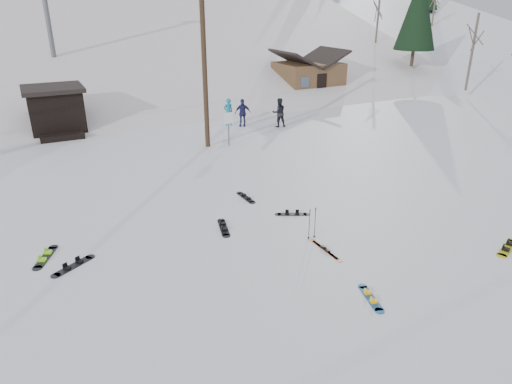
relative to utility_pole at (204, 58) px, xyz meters
name	(u,v)px	position (x,y,z in m)	size (l,w,h in m)	color
ground	(324,286)	(-2.00, -14.00, -4.68)	(200.00, 200.00, 0.00)	silver
ski_slope	(88,154)	(-2.00, 41.00, -16.68)	(60.00, 75.00, 45.00)	silver
ridge_right	(336,124)	(36.00, 36.00, -15.68)	(34.00, 85.00, 36.00)	silver
treeline_right	(365,60)	(34.00, 28.00, -4.68)	(20.00, 60.00, 10.00)	black
treeline_crest	(53,45)	(-2.00, 72.00, -4.68)	(50.00, 6.00, 10.00)	black
utility_pole	(204,58)	(0.00, 0.00, 0.00)	(2.00, 0.26, 9.00)	#3A2819
trail_sign	(229,123)	(1.10, -0.42, -3.41)	(0.50, 0.09, 1.85)	#595B60
lift_hut	(56,110)	(-7.00, 6.94, -3.32)	(3.40, 4.10, 2.75)	black
cabin	(308,77)	(13.00, 10.00, -3.20)	(5.39, 4.40, 3.77)	brown
hero_snowboard	(371,298)	(-1.23, -15.07, -4.66)	(0.56, 1.32, 0.10)	#15548D
hero_skis	(325,250)	(-0.83, -12.38, -4.66)	(0.12, 1.66, 0.09)	#E14F17
ski_poles	(312,223)	(-0.79, -11.51, -4.11)	(0.31, 0.08, 1.12)	black
board_scatter_a	(73,266)	(-8.16, -9.72, -4.65)	(1.35, 0.93, 0.11)	black
board_scatter_b	(224,228)	(-3.13, -9.47, -4.65)	(0.58, 1.43, 0.10)	black
board_scatter_c	(46,257)	(-8.87, -8.78, -4.65)	(0.83, 1.44, 0.11)	black
board_scatter_d	(292,214)	(-0.39, -9.62, -4.66)	(1.20, 0.72, 0.09)	black
board_scatter_e	(508,248)	(4.51, -14.97, -4.65)	(1.53, 0.77, 0.11)	gold
board_scatter_f	(246,197)	(-1.26, -7.41, -4.66)	(0.30, 1.37, 0.10)	black
skier_teal	(228,112)	(2.90, 3.73, -3.82)	(0.63, 0.41, 1.72)	#0E7E91
skier_dark	(279,113)	(5.58, 1.90, -3.77)	(0.88, 0.69, 1.82)	black
skier_pink	(302,86)	(11.98, 9.35, -3.73)	(1.22, 0.70, 1.89)	#D44B5D
skier_navy	(243,113)	(3.58, 3.00, -3.81)	(1.03, 0.43, 1.75)	#1D1F49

